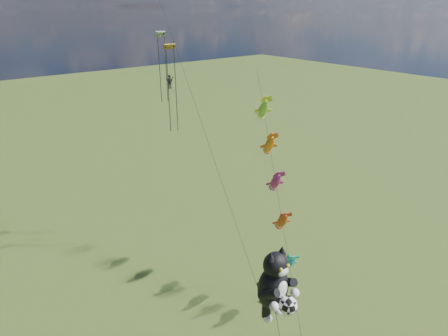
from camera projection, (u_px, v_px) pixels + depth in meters
cat_kite_rig at (275, 285)px, 25.87m from camera, size 2.71×4.28×11.45m
fish_windsock_rig at (276, 182)px, 34.13m from camera, size 7.27×14.32×20.45m
parafoil_rig at (171, 78)px, 38.90m from camera, size 1.94×17.57×27.37m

